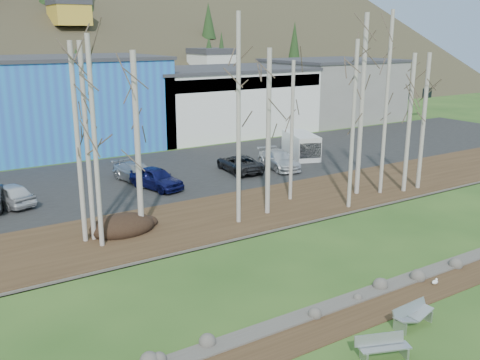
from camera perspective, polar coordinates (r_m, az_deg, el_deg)
ground at (r=22.51m, az=23.12°, el=-12.90°), size 200.00×200.00×0.00m
dirt_strip at (r=23.57m, az=18.89°, el=-11.12°), size 80.00×1.80×0.03m
near_bank_rocks at (r=24.14m, az=17.02°, el=-10.35°), size 80.00×0.80×0.50m
river at (r=26.69m, az=10.32°, el=-7.38°), size 80.00×8.00×0.90m
far_bank_rocks at (r=29.59m, az=4.93°, el=-4.89°), size 80.00×0.80×0.46m
far_bank at (r=32.01m, az=1.45°, el=-3.11°), size 80.00×7.00×0.15m
parking_lot at (r=40.78m, az=-6.82°, el=0.82°), size 80.00×14.00×0.14m
building_blue at (r=51.22m, az=-20.09°, el=7.61°), size 20.40×12.24×8.30m
building_white at (r=57.90m, az=-2.27°, el=8.55°), size 18.36×12.24×6.80m
building_grey at (r=67.35m, az=9.71°, el=9.50°), size 14.28×12.24×7.30m
bench_intact at (r=18.63m, az=14.99°, el=-16.82°), size 1.76×1.07×0.85m
bench_damaged at (r=20.78m, az=17.89°, el=-13.57°), size 1.78×0.67×0.78m
seagull at (r=24.20m, az=20.09°, el=-10.16°), size 0.38×0.18×0.27m
dirt_mound at (r=28.78m, az=-12.45°, el=-4.75°), size 3.46×2.44×0.68m
birch_0 at (r=26.78m, az=-16.90°, el=3.55°), size 0.24×0.24×9.76m
birch_1 at (r=25.87m, az=-15.22°, el=3.64°), size 0.23×0.23×10.08m
birch_2 at (r=27.76m, az=-10.89°, el=3.84°), size 0.30×0.30×9.29m
birch_3 at (r=28.29m, az=-0.16°, el=6.25°), size 0.23×0.23×11.16m
birch_4 at (r=30.01m, az=3.04°, el=4.98°), size 0.27×0.27×9.33m
birch_5 at (r=32.83m, az=5.55°, el=5.13°), size 0.21×0.21×8.56m
birch_6 at (r=31.72m, az=11.96°, el=5.64°), size 0.23×0.23×9.78m
birch_7 at (r=34.59m, az=12.85°, el=7.64°), size 0.29×0.29×11.30m
birch_8 at (r=36.11m, az=17.59°, el=5.71°), size 0.27×0.27×8.92m
birch_9 at (r=35.08m, az=15.34°, el=7.74°), size 0.23×0.23×11.49m
birch_10 at (r=26.90m, az=-16.00°, el=3.67°), size 0.24×0.24×9.76m
birch_11 at (r=37.19m, az=18.98°, el=5.85°), size 0.27×0.27×8.92m
car_0 at (r=35.18m, az=-23.40°, el=-1.41°), size 2.80×4.38×1.39m
car_2 at (r=38.23m, az=-10.95°, el=0.79°), size 2.58×4.75×1.30m
car_3 at (r=36.23m, az=-8.92°, el=0.20°), size 2.78×4.55×1.45m
car_4 at (r=40.31m, az=-0.09°, el=1.82°), size 2.66×4.89×1.30m
car_5 at (r=41.40m, az=4.17°, el=2.18°), size 2.67×4.95×1.36m
van_white at (r=45.22m, az=6.59°, el=3.66°), size 3.33×4.97×2.01m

